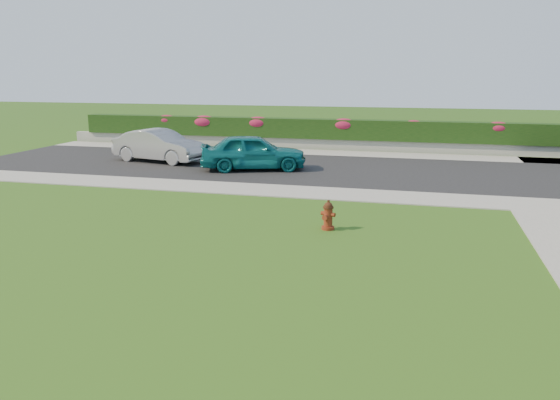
# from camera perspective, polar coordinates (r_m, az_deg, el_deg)

# --- Properties ---
(ground) EXTENTS (120.00, 120.00, 0.00)m
(ground) POSITION_cam_1_polar(r_m,az_deg,el_deg) (11.29, -2.57, -9.04)
(ground) COLOR black
(ground) RESTS_ON ground
(street_far) EXTENTS (26.00, 8.00, 0.04)m
(street_far) POSITION_cam_1_polar(r_m,az_deg,el_deg) (25.66, -4.18, 3.63)
(street_far) COLOR black
(street_far) RESTS_ON ground
(sidewalk_far) EXTENTS (24.00, 2.00, 0.04)m
(sidewalk_far) POSITION_cam_1_polar(r_m,az_deg,el_deg) (21.47, -10.95, 1.54)
(sidewalk_far) COLOR gray
(sidewalk_far) RESTS_ON ground
(curb_corner) EXTENTS (2.00, 2.00, 0.04)m
(curb_corner) POSITION_cam_1_polar(r_m,az_deg,el_deg) (19.85, 25.41, -0.46)
(curb_corner) COLOR gray
(curb_corner) RESTS_ON ground
(sidewalk_beyond) EXTENTS (34.00, 2.00, 0.04)m
(sidewalk_beyond) POSITION_cam_1_polar(r_m,az_deg,el_deg) (29.58, 6.33, 4.86)
(sidewalk_beyond) COLOR gray
(sidewalk_beyond) RESTS_ON ground
(retaining_wall) EXTENTS (34.00, 0.40, 0.60)m
(retaining_wall) POSITION_cam_1_polar(r_m,az_deg,el_deg) (31.01, 6.74, 5.76)
(retaining_wall) COLOR gray
(retaining_wall) RESTS_ON ground
(hedge) EXTENTS (32.00, 0.90, 1.10)m
(hedge) POSITION_cam_1_polar(r_m,az_deg,el_deg) (31.01, 6.81, 7.34)
(hedge) COLOR black
(hedge) RESTS_ON retaining_wall
(fire_hydrant) EXTENTS (0.44, 0.41, 0.84)m
(fire_hydrant) POSITION_cam_1_polar(r_m,az_deg,el_deg) (15.18, 5.04, -1.64)
(fire_hydrant) COLOR #57280D
(fire_hydrant) RESTS_ON ground
(sedan_teal) EXTENTS (5.01, 3.28, 1.58)m
(sedan_teal) POSITION_cam_1_polar(r_m,az_deg,el_deg) (24.28, -2.82, 5.05)
(sedan_teal) COLOR #0D6367
(sedan_teal) RESTS_ON street_far
(sedan_silver) EXTENTS (4.92, 2.59, 1.54)m
(sedan_silver) POSITION_cam_1_polar(r_m,az_deg,el_deg) (27.15, -12.49, 5.57)
(sedan_silver) COLOR #929599
(sedan_silver) RESTS_ON street_far
(flower_clump_a) EXTENTS (1.18, 0.76, 0.59)m
(flower_clump_a) POSITION_cam_1_polar(r_m,az_deg,el_deg) (34.04, -11.73, 8.21)
(flower_clump_a) COLOR #AA1D3C
(flower_clump_a) RESTS_ON hedge
(flower_clump_b) EXTENTS (1.47, 0.94, 0.73)m
(flower_clump_b) POSITION_cam_1_polar(r_m,az_deg,el_deg) (33.06, -7.92, 8.11)
(flower_clump_b) COLOR #AA1D3C
(flower_clump_b) RESTS_ON hedge
(flower_clump_c) EXTENTS (1.40, 0.90, 0.70)m
(flower_clump_c) POSITION_cam_1_polar(r_m,az_deg,el_deg) (31.95, -2.31, 8.08)
(flower_clump_c) COLOR #AA1D3C
(flower_clump_c) RESTS_ON hedge
(flower_clump_d) EXTENTS (1.40, 0.90, 0.70)m
(flower_clump_d) POSITION_cam_1_polar(r_m,az_deg,el_deg) (30.90, 6.67, 7.82)
(flower_clump_d) COLOR #AA1D3C
(flower_clump_d) RESTS_ON hedge
(flower_clump_e) EXTENTS (1.05, 0.67, 0.52)m
(flower_clump_e) POSITION_cam_1_polar(r_m,az_deg,el_deg) (30.61, 13.78, 7.62)
(flower_clump_e) COLOR #AA1D3C
(flower_clump_e) RESTS_ON hedge
(flower_clump_f) EXTENTS (1.25, 0.81, 0.63)m
(flower_clump_f) POSITION_cam_1_polar(r_m,az_deg,el_deg) (30.87, 21.83, 7.03)
(flower_clump_f) COLOR #AA1D3C
(flower_clump_f) RESTS_ON hedge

